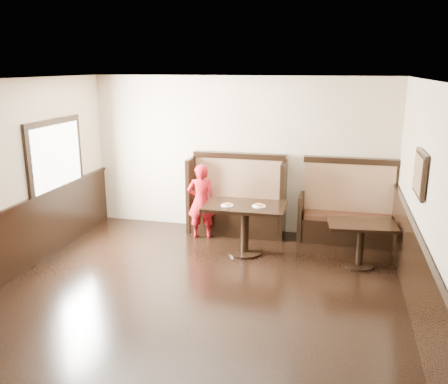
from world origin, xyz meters
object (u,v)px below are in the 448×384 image
(booth_neighbor, at_px, (347,214))
(table_main, at_px, (245,216))
(table_neighbor, at_px, (361,234))
(booth_main, at_px, (237,204))
(child, at_px, (201,201))

(booth_neighbor, relative_size, table_main, 1.27)
(table_main, distance_m, table_neighbor, 1.80)
(booth_neighbor, relative_size, table_neighbor, 1.55)
(booth_main, height_order, table_neighbor, booth_main)
(table_main, height_order, child, child)
(table_neighbor, xyz_separation_m, child, (-2.69, 0.64, 0.15))
(booth_neighbor, distance_m, table_main, 1.89)
(booth_main, xyz_separation_m, child, (-0.55, -0.44, 0.14))
(booth_neighbor, distance_m, child, 2.54)
(table_neighbor, bearing_deg, booth_neighbor, 92.97)
(booth_main, relative_size, child, 1.32)
(booth_neighbor, height_order, table_main, booth_neighbor)
(table_main, relative_size, child, 0.97)
(table_neighbor, relative_size, child, 0.80)
(booth_neighbor, bearing_deg, table_main, -148.58)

